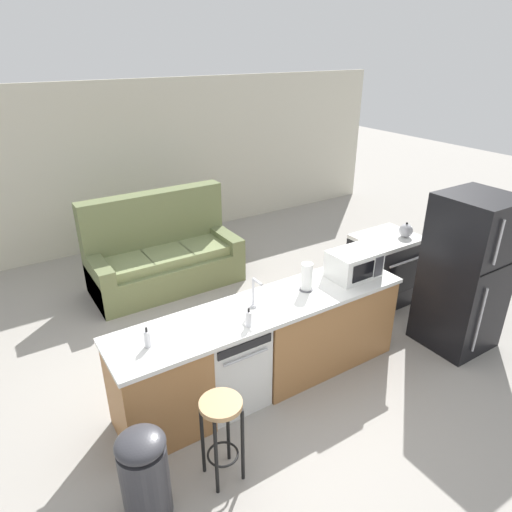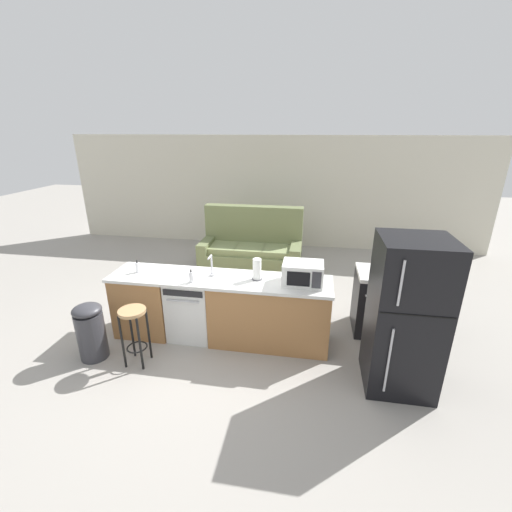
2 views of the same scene
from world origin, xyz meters
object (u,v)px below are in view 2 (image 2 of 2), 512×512
Objects in this scene: refrigerator at (405,316)px; trash_bin at (91,331)px; paper_towel_roll at (257,269)px; bar_stool at (134,325)px; stove_range at (382,302)px; microwave at (303,273)px; dish_soap_bottle at (138,267)px; couch at (252,250)px; kettle at (403,271)px; dishwasher at (192,307)px; soap_bottle at (191,277)px.

trash_bin is (-3.67, -0.16, -0.48)m from refrigerator.
paper_towel_roll is 0.38× the size of trash_bin.
refrigerator is 2.33× the size of bar_stool.
stove_range is 1.80× the size of microwave.
bar_stool is at bearing -159.80° from microwave.
trash_bin is at bearing -116.20° from dish_soap_bottle.
bar_stool and trash_bin have the same top height.
couch reaches higher than trash_bin.
kettle is 3.24m from couch.
kettle is 3.46m from bar_stool.
dishwasher is at bearing 168.07° from refrigerator.
couch is at bearing 113.63° from microwave.
paper_towel_roll reaches higher than stove_range.
dishwasher is at bearing -177.89° from paper_towel_roll.
microwave reaches higher than kettle.
bar_stool is 0.62m from trash_bin.
refrigerator is at bearing -99.85° from kettle.
refrigerator reaches higher than microwave.
soap_bottle reaches higher than stove_range.
dishwasher is 0.86m from bar_stool.
stove_range is 0.52× the size of refrigerator.
dishwasher is 0.42× the size of couch.
paper_towel_roll reaches higher than microwave.
microwave is 2.44× the size of kettle.
trash_bin is at bearing -164.59° from microwave.
soap_bottle is 1.40m from trash_bin.
soap_bottle is (-0.80, -0.23, -0.07)m from paper_towel_roll.
paper_towel_roll is 1.38× the size of kettle.
refrigerator is at bearing -90.01° from stove_range.
refrigerator reaches higher than stove_range.
kettle is at bearing 7.12° from dish_soap_bottle.
paper_towel_roll is (0.90, 0.03, 0.62)m from dishwasher.
couch is (-2.39, 2.10, -0.59)m from kettle.
refrigerator is 6.11× the size of paper_towel_roll.
couch is (0.84, 3.24, -0.14)m from bar_stool.
kettle is at bearing -41.32° from couch.
bar_stool is 3.35m from couch.
soap_bottle is (0.10, -0.20, 0.55)m from dishwasher.
couch is at bearing 75.43° from bar_stool.
soap_bottle is 1.00× the size of dish_soap_bottle.
refrigerator reaches higher than bar_stool.
dishwasher is 1.68× the size of microwave.
dishwasher is 1.61m from microwave.
soap_bottle is 0.24× the size of bar_stool.
bar_stool is at bearing -122.94° from dishwasher.
trash_bin is (-1.17, -0.51, -0.59)m from soap_bottle.
soap_bottle is 0.85m from dish_soap_bottle.
kettle reaches higher than stove_range.
couch reaches higher than microwave.
dish_soap_bottle is at bearing 167.39° from soap_bottle.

